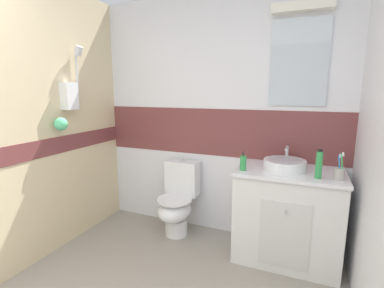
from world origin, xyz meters
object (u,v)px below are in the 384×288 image
toothbrush_cup (339,173)px  shampoo_bottle_tall (319,164)px  sink_basin (285,164)px  toilet (178,201)px  soap_dispenser (243,163)px

toothbrush_cup → shampoo_bottle_tall: bearing=-173.8°
sink_basin → toilet: 1.20m
shampoo_bottle_tall → toilet: bearing=171.4°
sink_basin → shampoo_bottle_tall: shampoo_bottle_tall is taller
toilet → soap_dispenser: soap_dispenser is taller
toothbrush_cup → soap_dispenser: (-0.75, -0.03, 0.01)m
sink_basin → shampoo_bottle_tall: 0.31m
sink_basin → soap_dispenser: bearing=-154.9°
toilet → shampoo_bottle_tall: size_ratio=3.35×
shampoo_bottle_tall → toothbrush_cup: bearing=6.2°
toothbrush_cup → sink_basin: bearing=162.5°
toilet → soap_dispenser: (0.74, -0.21, 0.55)m
toothbrush_cup → soap_dispenser: toothbrush_cup is taller
sink_basin → shampoo_bottle_tall: (0.27, -0.15, 0.06)m
sink_basin → toothbrush_cup: size_ratio=1.80×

